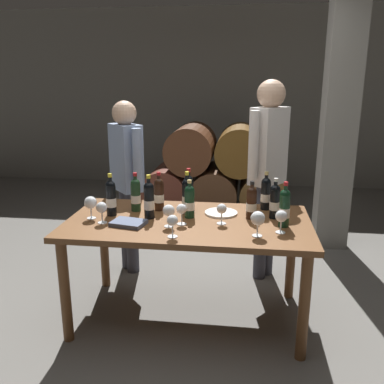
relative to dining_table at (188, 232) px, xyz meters
The scene contains 28 objects.
ground_plane 0.67m from the dining_table, ahead, with size 14.00×14.00×0.00m, color #66635E.
cellar_back_wall 4.26m from the dining_table, 90.00° to the left, with size 10.00×0.24×2.80m, color slate.
barrel_stack 2.60m from the dining_table, 90.00° to the left, with size 1.86×0.90×1.15m.
stone_pillar 2.16m from the dining_table, 50.91° to the left, with size 0.32×0.32×2.60m, color slate.
dining_table is the anchor object (origin of this frame).
wine_bottle_0 0.39m from the dining_table, 140.60° to the left, with size 0.07×0.07×0.29m.
wine_bottle_1 0.61m from the dining_table, behind, with size 0.07×0.07×0.31m.
wine_bottle_2 0.49m from the dining_table, 12.12° to the left, with size 0.07×0.07×0.27m.
wine_bottle_3 0.36m from the dining_table, behind, with size 0.07×0.07×0.32m.
wine_bottle_4 0.34m from the dining_table, 97.43° to the left, with size 0.07×0.07×0.32m.
wine_bottle_5 0.28m from the dining_table, 101.23° to the left, with size 0.07×0.07×0.31m.
wine_bottle_6 0.65m from the dining_table, 11.87° to the left, with size 0.07×0.07×0.29m.
wine_bottle_7 0.22m from the dining_table, 91.04° to the left, with size 0.07×0.07×0.28m.
wine_bottle_8 0.50m from the dining_table, 158.59° to the left, with size 0.07×0.07×0.29m.
wine_bottle_9 0.67m from the dining_table, 30.62° to the left, with size 0.07×0.07×0.29m.
wine_bottle_10 0.69m from the dining_table, ahead, with size 0.07×0.07×0.31m.
wine_glass_0 0.39m from the dining_table, 99.32° to the right, with size 0.07×0.07×0.14m.
wine_glass_1 0.22m from the dining_table, 109.66° to the right, with size 0.07×0.07×0.15m.
wine_glass_2 0.63m from the dining_table, 166.92° to the right, with size 0.08×0.08×0.15m.
wine_glass_3 0.27m from the dining_table, 126.89° to the right, with size 0.08×0.08×0.15m.
wine_glass_4 0.31m from the dining_table, 11.76° to the right, with size 0.07×0.07×0.14m.
wine_glass_5 0.57m from the dining_table, 27.74° to the right, with size 0.09×0.09×0.16m.
wine_glass_6 0.72m from the dining_table, behind, with size 0.09×0.09×0.16m.
wine_glass_7 0.67m from the dining_table, 15.23° to the right, with size 0.08×0.08×0.15m.
tasting_notebook 0.43m from the dining_table, 158.80° to the right, with size 0.22×0.16×0.03m, color #4C5670.
serving_plate 0.29m from the dining_table, 37.90° to the left, with size 0.24×0.24×0.01m, color white.
sommelier_presenting 1.02m from the dining_table, 52.62° to the left, with size 0.34×0.41×1.72m.
taster_seated_left 1.00m from the dining_table, 131.83° to the left, with size 0.36×0.39×1.54m.
Camera 1 is at (0.38, -2.72, 1.72)m, focal length 38.72 mm.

